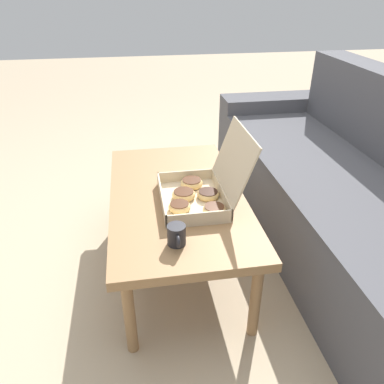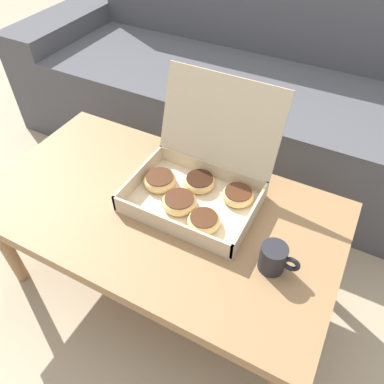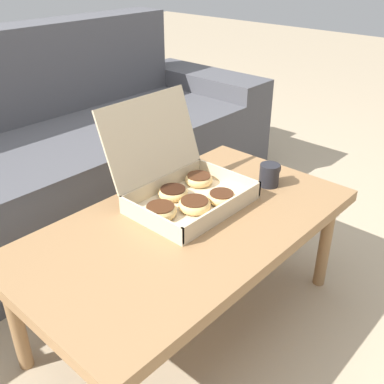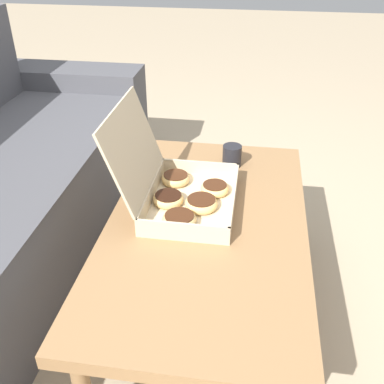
% 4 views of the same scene
% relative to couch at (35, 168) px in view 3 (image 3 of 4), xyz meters
% --- Properties ---
extents(ground_plane, '(12.00, 12.00, 0.00)m').
position_rel_couch_xyz_m(ground_plane, '(0.00, -0.79, -0.30)').
color(ground_plane, tan).
extents(couch, '(2.42, 0.79, 0.86)m').
position_rel_couch_xyz_m(couch, '(0.00, 0.00, 0.00)').
color(couch, '#4C4C51').
rests_on(couch, ground_plane).
extents(coffee_table, '(1.10, 0.61, 0.41)m').
position_rel_couch_xyz_m(coffee_table, '(0.00, -0.93, 0.07)').
color(coffee_table, '#997047').
rests_on(coffee_table, ground_plane).
extents(pastry_box, '(0.38, 0.37, 0.32)m').
position_rel_couch_xyz_m(pastry_box, '(0.08, -0.82, 0.17)').
color(pastry_box, beige).
rests_on(pastry_box, coffee_table).
extents(coffee_mug, '(0.11, 0.07, 0.08)m').
position_rel_couch_xyz_m(coffee_mug, '(0.38, -0.97, 0.15)').
color(coffee_mug, '#232328').
rests_on(coffee_mug, coffee_table).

